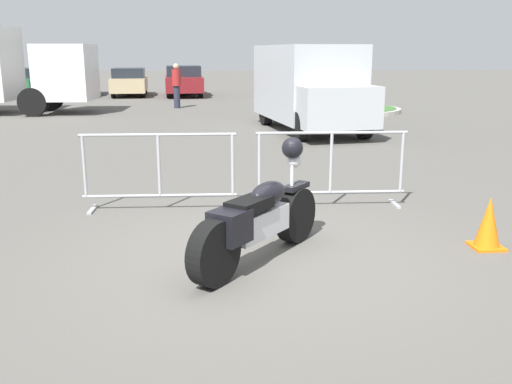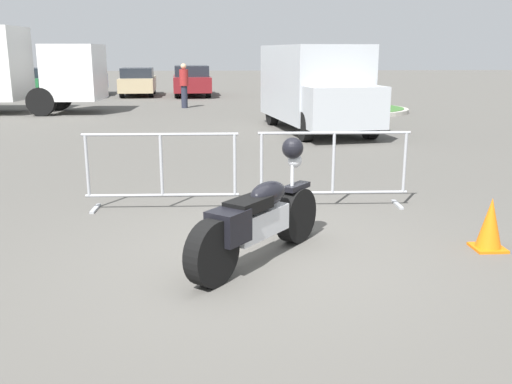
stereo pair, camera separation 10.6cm
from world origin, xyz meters
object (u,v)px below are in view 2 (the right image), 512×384
object	(u,v)px
delivery_van	(315,85)
parked_car_maroon	(192,81)
parked_car_green	(31,82)
crowd_barrier_far	(333,168)
motorcycle	(258,218)
crowd_barrier_near	(162,170)
parked_car_tan	(138,82)
pedestrian	(184,84)
traffic_cone	(490,224)
parked_car_blue	(84,80)

from	to	relation	value
delivery_van	parked_car_maroon	xyz separation A→B (m)	(-3.97, 12.92, -0.50)
parked_car_green	crowd_barrier_far	bearing A→B (deg)	-157.02
motorcycle	crowd_barrier_near	xyz separation A→B (m)	(-1.20, 2.11, 0.08)
crowd_barrier_near	parked_car_tan	world-z (taller)	parked_car_tan
parked_car_tan	pedestrian	xyz separation A→B (m)	(2.65, -6.43, 0.23)
crowd_barrier_near	traffic_cone	bearing A→B (deg)	-26.76
crowd_barrier_far	traffic_cone	bearing A→B (deg)	-53.98
parked_car_tan	pedestrian	size ratio (longest dim) A/B	2.42
parked_car_green	traffic_cone	distance (m)	26.47
parked_car_tan	traffic_cone	xyz separation A→B (m)	(6.98, -22.98, -0.40)
crowd_barrier_far	pedestrian	bearing A→B (deg)	101.35
parked_car_green	parked_car_tan	world-z (taller)	parked_car_tan
traffic_cone	pedestrian	bearing A→B (deg)	104.65
parked_car_blue	pedestrian	world-z (taller)	pedestrian
motorcycle	parked_car_blue	xyz separation A→B (m)	(-7.04, 23.34, 0.29)
motorcycle	parked_car_maroon	xyz separation A→B (m)	(-1.74, 22.97, 0.27)
motorcycle	parked_car_tan	xyz separation A→B (m)	(-4.39, 23.19, 0.22)
parked_car_blue	parked_car_maroon	distance (m)	5.32
crowd_barrier_near	traffic_cone	world-z (taller)	crowd_barrier_near
delivery_van	parked_car_blue	size ratio (longest dim) A/B	1.16
motorcycle	pedestrian	xyz separation A→B (m)	(-1.74, 16.76, 0.45)
parked_car_green	traffic_cone	size ratio (longest dim) A/B	6.89
parked_car_blue	pedestrian	xyz separation A→B (m)	(5.30, -6.57, 0.16)
crowd_barrier_near	crowd_barrier_far	bearing A→B (deg)	0.00
motorcycle	parked_car_tan	bearing A→B (deg)	48.85
parked_car_maroon	traffic_cone	xyz separation A→B (m)	(4.32, -22.77, -0.45)
parked_car_blue	parked_car_tan	bearing A→B (deg)	-96.99
crowd_barrier_far	traffic_cone	world-z (taller)	crowd_barrier_far
crowd_barrier_near	parked_car_maroon	xyz separation A→B (m)	(-0.54, 20.86, 0.19)
parked_car_tan	pedestrian	bearing A→B (deg)	-161.46
parked_car_green	parked_car_tan	distance (m)	5.33
motorcycle	delivery_van	distance (m)	10.33
pedestrian	parked_car_blue	bearing A→B (deg)	-73.85
crowd_barrier_far	pedestrian	size ratio (longest dim) A/B	1.25
parked_car_tan	parked_car_maroon	xyz separation A→B (m)	(2.65, -0.22, 0.06)
motorcycle	parked_car_maroon	size ratio (longest dim) A/B	0.41
crowd_barrier_near	parked_car_blue	distance (m)	22.01
parked_car_green	crowd_barrier_near	bearing A→B (deg)	-162.32
motorcycle	traffic_cone	distance (m)	2.60
motorcycle	crowd_barrier_far	bearing A→B (deg)	8.59
parked_car_tan	motorcycle	bearing A→B (deg)	-173.13
traffic_cone	delivery_van	bearing A→B (deg)	92.02
motorcycle	parked_car_tan	distance (m)	23.60
parked_car_blue	pedestrian	distance (m)	8.44
parked_car_green	parked_car_blue	xyz separation A→B (m)	(2.65, -0.32, 0.08)
delivery_van	parked_car_blue	world-z (taller)	delivery_van
crowd_barrier_near	crowd_barrier_far	distance (m)	2.39
motorcycle	crowd_barrier_near	world-z (taller)	motorcycle
parked_car_green	parked_car_maroon	distance (m)	7.99
crowd_barrier_near	parked_car_green	bearing A→B (deg)	111.54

